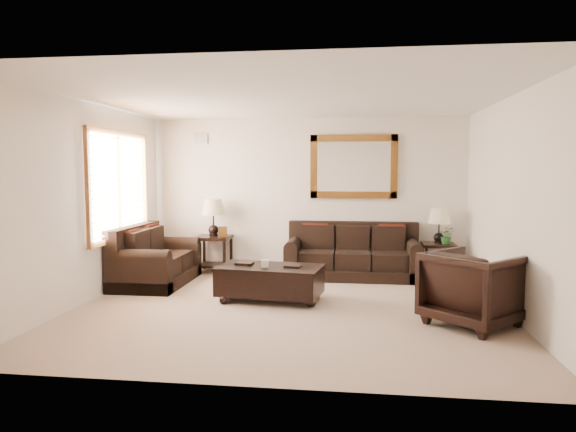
# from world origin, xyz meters

# --- Properties ---
(room) EXTENTS (5.51, 5.01, 2.71)m
(room) POSITION_xyz_m (0.00, 0.00, 1.35)
(room) COLOR gray
(room) RESTS_ON ground
(window) EXTENTS (0.07, 1.96, 1.66)m
(window) POSITION_xyz_m (-2.70, 0.90, 1.55)
(window) COLOR white
(window) RESTS_ON room
(mirror) EXTENTS (1.50, 0.06, 1.10)m
(mirror) POSITION_xyz_m (0.82, 2.47, 1.85)
(mirror) COLOR #522D10
(mirror) RESTS_ON room
(air_vent) EXTENTS (0.25, 0.02, 0.18)m
(air_vent) POSITION_xyz_m (-1.90, 2.48, 2.35)
(air_vent) COLOR #999999
(air_vent) RESTS_ON room
(sofa) EXTENTS (2.21, 0.95, 0.90)m
(sofa) POSITION_xyz_m (0.82, 2.06, 0.33)
(sofa) COLOR black
(sofa) RESTS_ON room
(loveseat) EXTENTS (0.97, 1.63, 0.92)m
(loveseat) POSITION_xyz_m (-2.30, 1.15, 0.34)
(loveseat) COLOR black
(loveseat) RESTS_ON room
(end_table_left) EXTENTS (0.59, 0.59, 1.29)m
(end_table_left) POSITION_xyz_m (-1.60, 2.17, 0.84)
(end_table_left) COLOR black
(end_table_left) RESTS_ON room
(end_table_right) EXTENTS (0.53, 0.53, 1.16)m
(end_table_right) POSITION_xyz_m (2.24, 2.20, 0.76)
(end_table_right) COLOR black
(end_table_right) RESTS_ON room
(coffee_table) EXTENTS (1.50, 0.95, 0.60)m
(coffee_table) POSITION_xyz_m (-0.30, 0.33, 0.30)
(coffee_table) COLOR black
(coffee_table) RESTS_ON room
(armchair) EXTENTS (1.26, 1.26, 0.95)m
(armchair) POSITION_xyz_m (2.20, -0.50, 0.47)
(armchair) COLOR black
(armchair) RESTS_ON floor
(potted_plant) EXTENTS (0.33, 0.35, 0.22)m
(potted_plant) POSITION_xyz_m (2.36, 2.10, 0.69)
(potted_plant) COLOR #255C1F
(potted_plant) RESTS_ON end_table_right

